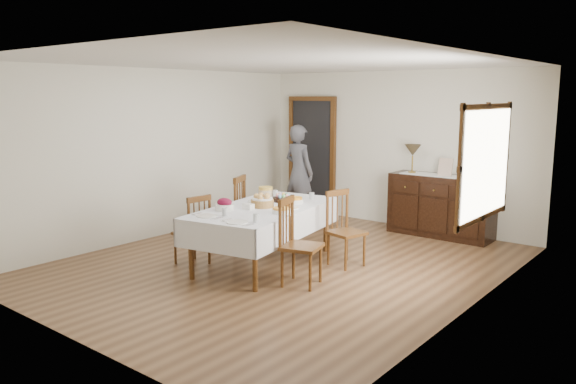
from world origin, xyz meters
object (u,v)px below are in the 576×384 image
Objects in this scene: chair_left_far at (231,212)px; table_lamp at (413,151)px; chair_left_near at (194,230)px; person at (299,169)px; dining_table at (264,214)px; sideboard at (441,206)px; chair_right_near at (297,241)px; chair_right_far at (344,228)px.

table_lamp is at bearing 125.31° from chair_left_far.
person is at bearing -163.26° from chair_left_near.
person is at bearing 108.10° from dining_table.
sideboard is 3.49× the size of table_lamp.
chair_right_far is at bearing -15.58° from chair_right_near.
sideboard is (1.87, 3.47, 0.01)m from chair_left_near.
chair_left_far reaches higher than sideboard.
person reaches higher than chair_right_far.
table_lamp reaches higher than dining_table.
chair_left_far is 2.31× the size of table_lamp.
person reaches higher than chair_left_far.
table_lamp is at bearing -13.14° from chair_right_near.
person is at bearing -169.81° from table_lamp.
chair_left_far is 1.82m from chair_right_near.
dining_table is 5.22× the size of table_lamp.
chair_left_near reaches higher than dining_table.
table_lamp is at bearing -163.10° from person.
sideboard is at bearing 3.87° from table_lamp.
chair_right_far is (-0.00, 1.00, -0.03)m from chair_right_near.
chair_right_near reaches higher than chair_right_far.
chair_right_near is at bearing 46.09° from chair_left_far.
chair_right_far reaches higher than chair_left_near.
chair_left_far reaches higher than chair_left_near.
chair_left_near is 0.95× the size of chair_right_far.
person is at bearing 21.47° from chair_right_near.
person reaches higher than sideboard.
dining_table is 1.06m from chair_right_far.
chair_left_far is at bearing 152.05° from dining_table.
chair_left_far is 3.10m from table_lamp.
sideboard is at bearing 156.60° from chair_left_near.
dining_table is at bearing 141.70° from chair_right_far.
person reaches higher than table_lamp.
person is (-2.51, -0.40, 0.42)m from sideboard.
chair_left_near is at bearing 142.90° from chair_right_far.
sideboard is (0.35, 3.23, -0.04)m from chair_right_near.
sideboard is (1.18, 2.88, -0.19)m from dining_table.
dining_table is 2.46× the size of chair_right_far.
chair_right_near is at bearing -87.34° from table_lamp.
dining_table is 3.11m from sideboard.
person is (-0.64, 3.07, 0.43)m from chair_left_near.
chair_left_near is at bearing 82.93° from chair_right_near.
chair_right_near is at bearing -96.22° from sideboard.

